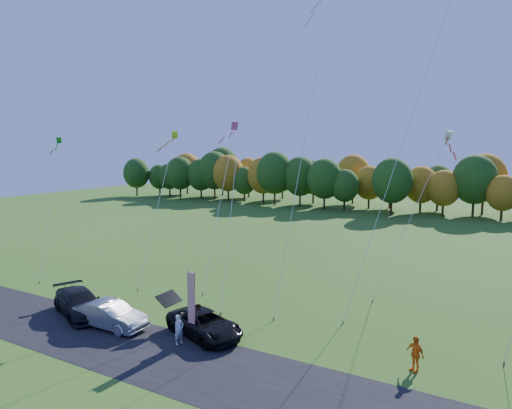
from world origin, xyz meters
The scene contains 17 objects.
ground centered at (0.00, 0.00, 0.00)m, with size 160.00×160.00×0.00m, color #2E5817.
asphalt_strip centered at (0.00, -4.00, 0.01)m, with size 90.00×6.00×0.01m, color black.
tree_line centered at (0.00, 55.00, 0.00)m, with size 116.00×12.00×10.00m, color #1E4711, non-canonical shape.
black_suv centered at (0.36, -0.80, 0.73)m, with size 2.44×5.29×1.47m, color black.
silver_sedan centered at (-5.39, -2.63, 0.80)m, with size 1.70×4.86×1.60m, color #AEAEB3.
dark_truck_a centered at (-8.77, -2.11, 0.82)m, with size 2.29×5.62×1.63m, color black.
person_tailgate_a centered at (-0.23, -2.41, 0.84)m, with size 0.62×0.40×1.69m, color white.
person_tailgate_b centered at (-0.35, -0.35, 0.83)m, with size 0.81×0.63×1.66m, color gray.
person_east centered at (11.92, 0.89, 0.90)m, with size 1.06×0.44×1.80m, color orange.
feather_flag centered at (0.05, -1.66, 2.50)m, with size 0.54×0.09×4.08m.
kite_delta_blue centered at (-2.05, 7.60, 14.94)m, with size 4.36×11.20×30.44m.
kite_parafoil_orange centered at (10.14, 11.13, 16.04)m, with size 8.43×13.11×32.51m.
kite_delta_red centered at (2.84, 10.04, 18.35)m, with size 2.27×10.12×24.23m.
kite_diamond_yellow centered at (-9.80, 6.84, 6.17)m, with size 2.06×7.23×12.68m.
kite_diamond_green centered at (-18.26, 2.96, 5.93)m, with size 2.28×4.42×12.09m.
kite_diamond_white centered at (9.39, 12.10, 6.04)m, with size 4.50×5.15×12.48m.
kite_diamond_pink centered at (-4.65, 8.37, 6.54)m, with size 1.91×7.29×13.46m.
Camera 1 is at (15.57, -21.60, 11.11)m, focal length 32.00 mm.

